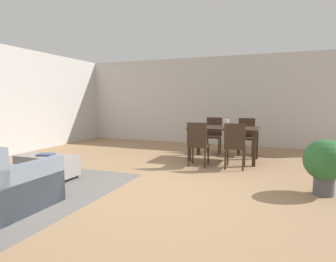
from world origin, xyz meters
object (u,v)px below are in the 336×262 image
vase_centerpiece (226,123)px  book_on_ottoman (46,155)px  dining_chair_far_right (246,134)px  dining_chair_near_left (198,142)px  ottoman_table (47,165)px  dining_chair_near_right (235,143)px  dining_table (224,131)px  dining_chair_far_left (214,133)px  potted_plant (325,162)px

vase_centerpiece → book_on_ottoman: 3.76m
vase_centerpiece → book_on_ottoman: bearing=-136.3°
dining_chair_far_right → dining_chair_near_left: bearing=-115.2°
ottoman_table → dining_chair_near_right: dining_chair_near_right is taller
ottoman_table → dining_table: size_ratio=0.72×
dining_chair_near_left → vase_centerpiece: 0.98m
dining_chair_far_left → dining_chair_far_right: bearing=0.2°
dining_chair_far_right → vase_centerpiece: size_ratio=4.96×
dining_table → potted_plant: bearing=-46.5°
dining_table → book_on_ottoman: (-2.64, -2.62, -0.25)m
ottoman_table → dining_chair_far_left: 4.12m
vase_centerpiece → potted_plant: 2.54m
potted_plant → book_on_ottoman: bearing=-170.4°
dining_table → dining_chair_near_left: size_ratio=1.64×
dining_chair_near_left → dining_chair_far_right: same height
dining_chair_near_right → potted_plant: (1.42, -1.08, -0.04)m
potted_plant → dining_chair_far_left: bearing=129.0°
ottoman_table → dining_chair_near_right: size_ratio=1.19×
dining_chair_near_right → dining_chair_far_right: 1.62m
book_on_ottoman → vase_centerpiece: bearing=43.7°
dining_chair_far_right → potted_plant: bearing=-63.2°
dining_chair_far_left → vase_centerpiece: size_ratio=4.96×
dining_chair_near_right → ottoman_table: bearing=-148.4°
dining_chair_far_left → book_on_ottoman: 4.11m
book_on_ottoman → dining_table: bearing=44.7°
dining_chair_far_right → book_on_ottoman: dining_chair_far_right is taller
dining_table → potted_plant: (1.78, -1.87, -0.18)m
dining_chair_near_right → vase_centerpiece: vase_centerpiece is taller
dining_chair_near_right → dining_chair_far_left: (-0.77, 1.62, 0.00)m
ottoman_table → book_on_ottoman: book_on_ottoman is taller
dining_table → book_on_ottoman: 3.73m
dining_table → dining_chair_far_left: 0.93m
book_on_ottoman → dining_chair_far_left: bearing=57.0°
dining_chair_far_right → potted_plant: dining_chair_far_right is taller
dining_chair_near_left → dining_chair_near_right: bearing=4.7°
dining_chair_far_right → dining_chair_far_left: bearing=-179.8°
dining_chair_near_right → potted_plant: 1.78m
dining_chair_far_right → potted_plant: 3.02m
ottoman_table → vase_centerpiece: bearing=44.0°
dining_table → dining_chair_far_right: (0.41, 0.83, -0.14)m
dining_chair_near_right → dining_chair_far_right: same height
dining_table → book_on_ottoman: dining_table is taller
dining_table → dining_chair_far_right: bearing=63.5°
ottoman_table → dining_chair_near_left: dining_chair_near_left is taller
dining_table → vase_centerpiece: size_ratio=8.15×
book_on_ottoman → dining_chair_near_left: bearing=38.0°
book_on_ottoman → potted_plant: potted_plant is taller
dining_chair_far_left → dining_chair_near_right: bearing=-64.6°
dining_chair_far_right → book_on_ottoman: bearing=-131.6°
dining_chair_near_right → book_on_ottoman: size_ratio=3.54×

